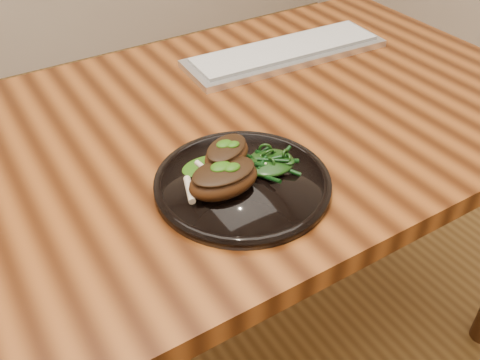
% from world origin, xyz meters
% --- Properties ---
extents(desk, '(1.60, 0.80, 0.75)m').
position_xyz_m(desk, '(0.00, 0.00, 0.67)').
color(desk, '#361606').
rests_on(desk, ground).
extents(plate, '(0.29, 0.29, 0.02)m').
position_xyz_m(plate, '(0.03, -0.19, 0.76)').
color(plate, black).
rests_on(plate, desk).
extents(lamb_chop_front, '(0.12, 0.08, 0.05)m').
position_xyz_m(lamb_chop_front, '(-0.01, -0.20, 0.79)').
color(lamb_chop_front, '#3B1D0B').
rests_on(lamb_chop_front, plate).
extents(lamb_chop_back, '(0.11, 0.10, 0.04)m').
position_xyz_m(lamb_chop_back, '(0.02, -0.16, 0.81)').
color(lamb_chop_back, '#3B1D0B').
rests_on(lamb_chop_back, plate).
extents(herb_smear, '(0.08, 0.05, 0.01)m').
position_xyz_m(herb_smear, '(-0.01, -0.13, 0.77)').
color(herb_smear, '#164006').
rests_on(herb_smear, plate).
extents(greens_heap, '(0.08, 0.08, 0.03)m').
position_xyz_m(greens_heap, '(0.08, -0.18, 0.78)').
color(greens_heap, black).
rests_on(greens_heap, plate).
extents(keyboard, '(0.49, 0.17, 0.02)m').
position_xyz_m(keyboard, '(0.37, 0.17, 0.76)').
color(keyboard, silver).
rests_on(keyboard, desk).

